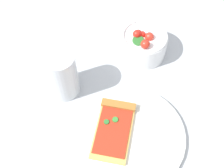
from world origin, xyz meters
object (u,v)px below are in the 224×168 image
pizza_slice_main (114,126)px  salad_bowl (142,44)px  soda_glass (62,75)px  plate (129,135)px

pizza_slice_main → salad_bowl: salad_bowl is taller
soda_glass → salad_bowl: bearing=123.5°
salad_bowl → soda_glass: 0.25m
pizza_slice_main → salad_bowl: 0.26m
plate → salad_bowl: bearing=173.1°
plate → pizza_slice_main: bearing=-115.4°
salad_bowl → plate: bearing=-6.9°
pizza_slice_main → salad_bowl: size_ratio=1.29×
pizza_slice_main → soda_glass: soda_glass is taller
pizza_slice_main → salad_bowl: bearing=164.5°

